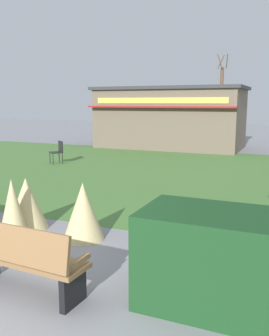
{
  "coord_description": "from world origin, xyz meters",
  "views": [
    {
      "loc": [
        3.41,
        -3.04,
        2.39
      ],
      "look_at": [
        0.15,
        4.44,
        0.95
      ],
      "focal_mm": 39.82,
      "sensor_mm": 36.0,
      "label": 1
    }
  ],
  "objects": [
    {
      "name": "parked_car_west_slot",
      "position": [
        -5.52,
        24.02,
        0.64
      ],
      "size": [
        4.24,
        2.13,
        1.2
      ],
      "color": "black",
      "rests_on": "ground_plane"
    },
    {
      "name": "ornamental_grass_behind_left",
      "position": [
        -1.1,
        1.92,
        0.54
      ],
      "size": [
        0.54,
        0.54,
        1.08
      ],
      "primitive_type": "cone",
      "color": "#D1BC7F",
      "rests_on": "ground_plane"
    },
    {
      "name": "food_kiosk",
      "position": [
        -2.86,
        16.1,
        1.61
      ],
      "size": [
        7.75,
        4.16,
        3.19
      ],
      "color": "#6B5B4C",
      "rests_on": "ground_plane"
    },
    {
      "name": "cafe_chair_west",
      "position": [
        -5.22,
        9.17,
        0.53
      ],
      "size": [
        0.61,
        0.61,
        0.89
      ],
      "color": "black",
      "rests_on": "ground_plane"
    },
    {
      "name": "park_bench",
      "position": [
        0.37,
        0.4,
        0.48
      ],
      "size": [
        1.73,
        0.61,
        0.95
      ],
      "color": "olive",
      "rests_on": "ground_plane"
    },
    {
      "name": "ornamental_grass_behind_center",
      "position": [
        -1.22,
        2.44,
        0.49
      ],
      "size": [
        0.79,
        0.79,
        0.99
      ],
      "primitive_type": "cone",
      "color": "#D1BC7F",
      "rests_on": "ground_plane"
    },
    {
      "name": "tree_left_bg",
      "position": [
        -2.63,
        29.05,
        2.8
      ],
      "size": [
        0.91,
        0.96,
        6.32
      ],
      "color": "brown",
      "rests_on": "ground_plane"
    },
    {
      "name": "hedge_right",
      "position": [
        2.72,
        1.12,
        0.57
      ],
      "size": [
        1.93,
        1.1,
        1.14
      ],
      "primitive_type": "cube",
      "color": "#19421E",
      "rests_on": "ground_plane"
    },
    {
      "name": "lawn_patch",
      "position": [
        0.0,
        9.07,
        0.0
      ],
      "size": [
        36.0,
        12.0,
        0.01
      ],
      "primitive_type": "cube",
      "color": "#4C7A38",
      "rests_on": "ground_plane"
    },
    {
      "name": "ornamental_grass_behind_right",
      "position": [
        0.06,
        2.38,
        0.51
      ],
      "size": [
        0.73,
        0.73,
        1.02
      ],
      "primitive_type": "cone",
      "color": "#D1BC7F",
      "rests_on": "ground_plane"
    }
  ]
}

